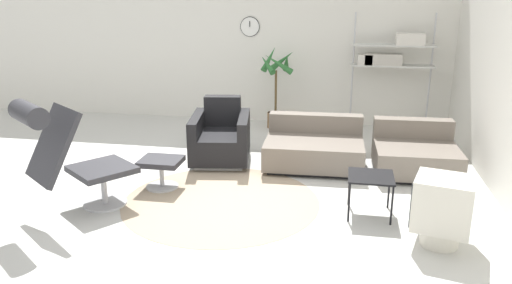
% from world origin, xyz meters
% --- Properties ---
extents(ground_plane, '(12.00, 12.00, 0.00)m').
position_xyz_m(ground_plane, '(0.00, 0.00, 0.00)').
color(ground_plane, silver).
extents(wall_back, '(12.00, 0.09, 2.80)m').
position_xyz_m(wall_back, '(-0.00, 3.14, 1.40)').
color(wall_back, silver).
rests_on(wall_back, ground_plane).
extents(round_rug, '(2.07, 2.07, 0.01)m').
position_xyz_m(round_rug, '(0.02, -0.33, 0.00)').
color(round_rug, tan).
rests_on(round_rug, ground_plane).
extents(lounge_chair, '(1.04, 1.13, 1.17)m').
position_xyz_m(lounge_chair, '(-1.36, -0.89, 0.69)').
color(lounge_chair, '#BCBCC1').
rests_on(lounge_chair, ground_plane).
extents(ottoman, '(0.45, 0.38, 0.34)m').
position_xyz_m(ottoman, '(-0.73, -0.07, 0.25)').
color(ottoman, '#BCBCC1').
rests_on(ottoman, ground_plane).
extents(armchair_red, '(0.85, 1.01, 0.79)m').
position_xyz_m(armchair_red, '(-0.31, 0.97, 0.29)').
color(armchair_red, silver).
rests_on(armchair_red, ground_plane).
extents(couch_low, '(1.23, 0.96, 0.59)m').
position_xyz_m(couch_low, '(0.89, 0.99, 0.22)').
color(couch_low, black).
rests_on(couch_low, ground_plane).
extents(couch_second, '(0.99, 0.96, 0.59)m').
position_xyz_m(couch_second, '(2.11, 0.96, 0.22)').
color(couch_second, black).
rests_on(couch_second, ground_plane).
extents(side_table, '(0.44, 0.44, 0.41)m').
position_xyz_m(side_table, '(1.53, -0.37, 0.37)').
color(side_table, black).
rests_on(side_table, ground_plane).
extents(crt_television, '(0.57, 0.54, 0.62)m').
position_xyz_m(crt_television, '(2.11, -0.89, 0.34)').
color(crt_television, beige).
rests_on(crt_television, ground_plane).
extents(potted_plant, '(0.59, 0.62, 1.30)m').
position_xyz_m(potted_plant, '(0.16, 2.71, 0.64)').
color(potted_plant, brown).
rests_on(potted_plant, ground_plane).
extents(shelf_unit, '(1.23, 0.28, 1.81)m').
position_xyz_m(shelf_unit, '(1.88, 2.80, 1.21)').
color(shelf_unit, '#BCBCC1').
rests_on(shelf_unit, ground_plane).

